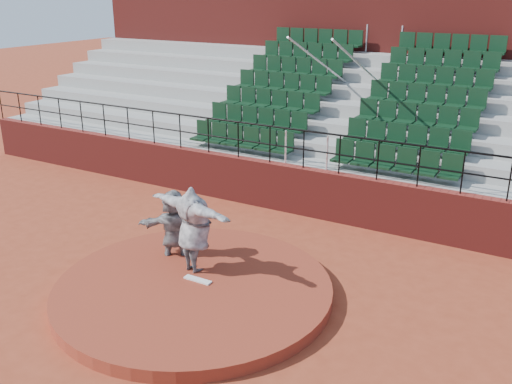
# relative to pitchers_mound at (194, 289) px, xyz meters

# --- Properties ---
(ground) EXTENTS (90.00, 90.00, 0.00)m
(ground) POSITION_rel_pitchers_mound_xyz_m (0.00, 0.00, -0.12)
(ground) COLOR #963A22
(ground) RESTS_ON ground
(pitchers_mound) EXTENTS (5.50, 5.50, 0.25)m
(pitchers_mound) POSITION_rel_pitchers_mound_xyz_m (0.00, 0.00, 0.00)
(pitchers_mound) COLOR maroon
(pitchers_mound) RESTS_ON ground
(pitching_rubber) EXTENTS (0.60, 0.15, 0.03)m
(pitching_rubber) POSITION_rel_pitchers_mound_xyz_m (0.00, 0.15, 0.14)
(pitching_rubber) COLOR white
(pitching_rubber) RESTS_ON pitchers_mound
(boundary_wall) EXTENTS (24.00, 0.30, 1.30)m
(boundary_wall) POSITION_rel_pitchers_mound_xyz_m (0.00, 5.00, 0.53)
(boundary_wall) COLOR maroon
(boundary_wall) RESTS_ON ground
(wall_railing) EXTENTS (24.04, 0.05, 1.03)m
(wall_railing) POSITION_rel_pitchers_mound_xyz_m (0.00, 5.00, 1.90)
(wall_railing) COLOR black
(wall_railing) RESTS_ON boundary_wall
(seating_deck) EXTENTS (24.00, 5.97, 4.63)m
(seating_deck) POSITION_rel_pitchers_mound_xyz_m (0.00, 8.65, 1.32)
(seating_deck) COLOR #989993
(seating_deck) RESTS_ON ground
(press_box_facade) EXTENTS (24.00, 3.00, 7.10)m
(press_box_facade) POSITION_rel_pitchers_mound_xyz_m (0.00, 12.60, 3.43)
(press_box_facade) COLOR maroon
(press_box_facade) RESTS_ON ground
(pitcher) EXTENTS (2.33, 1.09, 1.83)m
(pitcher) POSITION_rel_pitchers_mound_xyz_m (-0.32, 0.51, 1.04)
(pitcher) COLOR black
(pitcher) RESTS_ON pitchers_mound
(fielder) EXTENTS (1.63, 1.29, 1.73)m
(fielder) POSITION_rel_pitchers_mound_xyz_m (-1.13, 0.91, 0.74)
(fielder) COLOR black
(fielder) RESTS_ON ground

